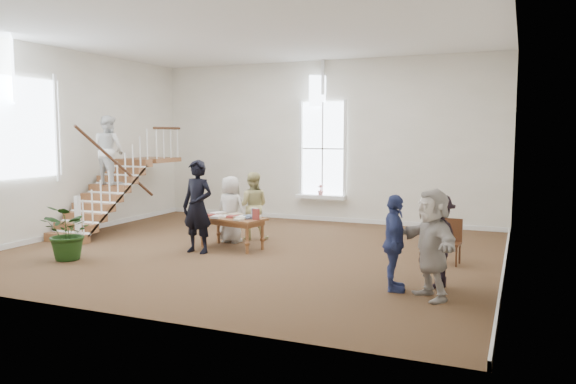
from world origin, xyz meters
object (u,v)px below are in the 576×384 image
at_px(floor_plant, 69,232).
at_px(woman_cluster_b, 437,241).
at_px(police_officer, 198,207).
at_px(woman_cluster_c, 432,244).
at_px(elderly_woman, 231,209).
at_px(person_yellow, 252,206).
at_px(woman_cluster_a, 394,243).
at_px(side_chair, 451,239).
at_px(library_table, 232,221).

bearing_deg(floor_plant, woman_cluster_b, 6.31).
height_order(police_officer, woman_cluster_c, police_officer).
height_order(police_officer, elderly_woman, police_officer).
relative_size(person_yellow, woman_cluster_c, 0.95).
bearing_deg(elderly_woman, woman_cluster_a, 156.75).
distance_m(police_officer, side_chair, 5.11).
height_order(library_table, side_chair, side_chair).
xyz_separation_m(elderly_woman, woman_cluster_c, (4.88, -2.71, 0.08)).
height_order(person_yellow, floor_plant, person_yellow).
bearing_deg(library_table, woman_cluster_b, -6.35).
relative_size(woman_cluster_c, side_chair, 1.93).
height_order(woman_cluster_b, side_chair, woman_cluster_b).
bearing_deg(library_table, person_yellow, 104.75).
bearing_deg(woman_cluster_a, elderly_woman, 47.47).
height_order(police_officer, person_yellow, police_officer).
bearing_deg(side_chair, floor_plant, -153.73).
xyz_separation_m(library_table, woman_cluster_a, (3.92, -1.92, 0.16)).
height_order(woman_cluster_c, floor_plant, woman_cluster_c).
height_order(police_officer, woman_cluster_b, police_officer).
bearing_deg(woman_cluster_a, woman_cluster_c, -120.34).
relative_size(woman_cluster_a, woman_cluster_c, 0.92).
height_order(woman_cluster_c, side_chair, woman_cluster_c).
xyz_separation_m(library_table, side_chair, (4.53, 0.34, -0.13)).
xyz_separation_m(police_officer, woman_cluster_a, (4.38, -1.26, -0.20)).
distance_m(elderly_woman, woman_cluster_a, 4.96).
bearing_deg(woman_cluster_a, police_officer, 61.82).
height_order(woman_cluster_a, side_chair, woman_cluster_a).
height_order(library_table, woman_cluster_b, woman_cluster_b).
xyz_separation_m(person_yellow, woman_cluster_a, (3.98, -3.01, -0.03)).
height_order(police_officer, side_chair, police_officer).
xyz_separation_m(person_yellow, woman_cluster_c, (4.58, -3.21, 0.04)).
distance_m(woman_cluster_a, side_chair, 2.36).
xyz_separation_m(library_table, police_officer, (-0.46, -0.66, 0.36)).
bearing_deg(police_officer, side_chair, 16.52).
bearing_deg(library_table, side_chair, 15.96).
height_order(person_yellow, woman_cluster_c, woman_cluster_c).
height_order(police_officer, floor_plant, police_officer).
xyz_separation_m(woman_cluster_a, floor_plant, (-6.33, -0.32, -0.22)).
relative_size(woman_cluster_b, side_chair, 1.77).
distance_m(police_officer, person_yellow, 1.80).
relative_size(person_yellow, side_chair, 1.84).
bearing_deg(library_table, woman_cluster_c, -13.43).
distance_m(person_yellow, woman_cluster_b, 5.24).
bearing_deg(woman_cluster_b, side_chair, -161.93).
distance_m(woman_cluster_b, side_chair, 1.83).
height_order(elderly_woman, person_yellow, person_yellow).
bearing_deg(woman_cluster_b, library_table, -89.44).
bearing_deg(woman_cluster_a, woman_cluster_b, -65.26).
distance_m(person_yellow, woman_cluster_a, 4.99).
bearing_deg(woman_cluster_a, person_yellow, 40.75).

